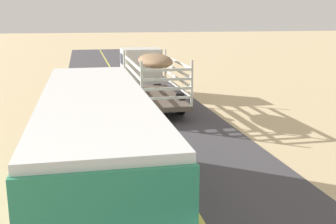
# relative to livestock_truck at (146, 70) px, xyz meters

# --- Properties ---
(livestock_truck) EXTENTS (2.53, 9.70, 3.02)m
(livestock_truck) POSITION_rel_livestock_truck_xyz_m (0.00, 0.00, 0.00)
(livestock_truck) COLOR silver
(livestock_truck) RESTS_ON road_surface
(bus) EXTENTS (2.54, 10.00, 3.21)m
(bus) POSITION_rel_livestock_truck_xyz_m (-3.58, -14.87, -0.04)
(bus) COLOR #2D8C66
(bus) RESTS_ON road_surface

